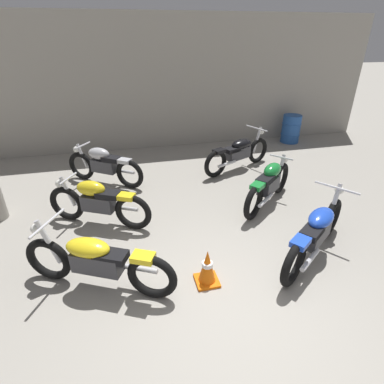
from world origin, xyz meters
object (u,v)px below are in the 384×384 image
(motorcycle_right_row_2, at_px, (239,152))
(traffic_cone, at_px, (207,267))
(motorcycle_left_row_2, at_px, (104,165))
(motorcycle_right_row_1, at_px, (269,184))
(oil_drum, at_px, (291,129))
(motorcycle_left_row_1, at_px, (98,202))
(motorcycle_right_row_0, at_px, (317,231))
(motorcycle_left_row_0, at_px, (96,261))

(motorcycle_right_row_2, xyz_separation_m, traffic_cone, (-1.85, -3.63, -0.19))
(motorcycle_left_row_2, relative_size, motorcycle_right_row_1, 1.07)
(oil_drum, bearing_deg, motorcycle_left_row_2, -162.91)
(motorcycle_left_row_1, xyz_separation_m, oil_drum, (5.71, 3.44, -0.03))
(motorcycle_right_row_2, height_order, traffic_cone, motorcycle_right_row_2)
(motorcycle_left_row_1, bearing_deg, motorcycle_right_row_0, -27.62)
(motorcycle_right_row_2, bearing_deg, motorcycle_left_row_2, -178.84)
(motorcycle_left_row_1, xyz_separation_m, traffic_cone, (1.48, -1.85, -0.20))
(motorcycle_right_row_0, height_order, traffic_cone, motorcycle_right_row_0)
(motorcycle_right_row_1, height_order, motorcycle_right_row_2, motorcycle_right_row_2)
(motorcycle_left_row_0, distance_m, traffic_cone, 1.47)
(motorcycle_right_row_2, relative_size, oil_drum, 2.37)
(motorcycle_right_row_0, height_order, motorcycle_right_row_1, motorcycle_right_row_0)
(motorcycle_left_row_1, bearing_deg, oil_drum, 31.05)
(motorcycle_right_row_0, bearing_deg, motorcycle_right_row_1, 88.77)
(oil_drum, distance_m, traffic_cone, 6.78)
(motorcycle_right_row_0, bearing_deg, oil_drum, 64.09)
(motorcycle_right_row_1, distance_m, oil_drum, 4.26)
(motorcycle_left_row_0, distance_m, motorcycle_left_row_1, 1.60)
(motorcycle_left_row_0, height_order, motorcycle_right_row_2, same)
(motorcycle_right_row_0, relative_size, motorcycle_right_row_1, 1.16)
(motorcycle_left_row_0, relative_size, motorcycle_right_row_2, 0.99)
(oil_drum, xyz_separation_m, traffic_cone, (-4.24, -5.29, -0.17))
(motorcycle_left_row_1, relative_size, traffic_cone, 3.34)
(oil_drum, height_order, traffic_cone, oil_drum)
(traffic_cone, bearing_deg, motorcycle_right_row_1, 45.51)
(motorcycle_right_row_2, height_order, oil_drum, motorcycle_right_row_2)
(motorcycle_right_row_1, relative_size, oil_drum, 1.85)
(motorcycle_right_row_1, height_order, oil_drum, motorcycle_right_row_1)
(motorcycle_right_row_0, bearing_deg, motorcycle_right_row_2, 88.37)
(motorcycle_left_row_2, bearing_deg, motorcycle_right_row_1, -28.73)
(motorcycle_left_row_0, height_order, motorcycle_left_row_2, motorcycle_left_row_0)
(motorcycle_left_row_2, distance_m, oil_drum, 5.90)
(motorcycle_left_row_1, relative_size, motorcycle_right_row_0, 0.99)
(motorcycle_left_row_1, relative_size, motorcycle_left_row_2, 1.07)
(motorcycle_left_row_0, relative_size, traffic_cone, 3.69)
(motorcycle_left_row_0, distance_m, motorcycle_right_row_2, 4.71)
(traffic_cone, bearing_deg, motorcycle_left_row_2, 111.50)
(motorcycle_right_row_0, xyz_separation_m, motorcycle_right_row_2, (0.10, 3.46, 0.00))
(motorcycle_right_row_0, bearing_deg, traffic_cone, -174.54)
(motorcycle_left_row_2, height_order, motorcycle_right_row_1, same)
(motorcycle_left_row_0, xyz_separation_m, traffic_cone, (1.44, -0.25, -0.19))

